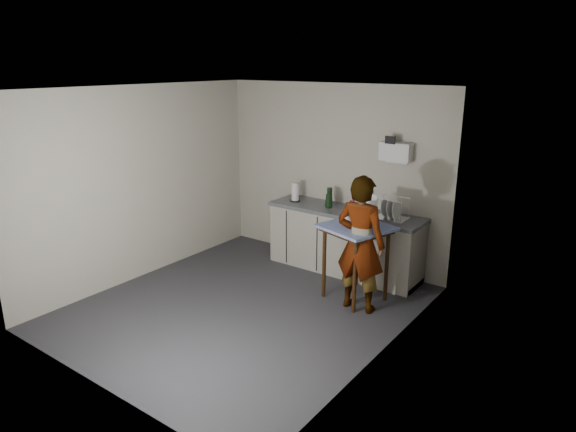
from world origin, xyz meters
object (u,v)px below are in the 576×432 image
Objects in this scene: side_table at (356,236)px; bakery_box at (361,218)px; paper_towel at (295,192)px; standing_man at (360,244)px; soap_bottle at (329,198)px; dark_bottle at (330,197)px; dish_rack at (391,214)px; soda_can at (352,205)px; kitchen_counter at (344,243)px.

bakery_box reaches higher than side_table.
paper_towel is 0.73× the size of bakery_box.
standing_man is 1.30m from soap_bottle.
bakery_box is (0.88, -0.69, 0.01)m from dark_bottle.
dark_bottle is at bearing 155.31° from side_table.
bakery_box is (1.41, -0.59, 0.01)m from paper_towel.
dish_rack is (1.00, -0.10, -0.06)m from dark_bottle.
soda_can is 0.36× the size of bakery_box.
kitchen_counter is 16.61× the size of soda_can.
soap_bottle is 0.73× the size of bakery_box.
soap_bottle is at bearing 163.33° from bakery_box.
soap_bottle is at bearing 157.98° from side_table.
side_table is 3.49× the size of soap_bottle.
side_table is 1.55m from paper_towel.
soda_can is (0.08, 0.04, 0.55)m from kitchen_counter.
kitchen_counter is 1.03m from paper_towel.
dish_rack reaches higher than soda_can.
soda_can is 0.62m from dish_rack.
paper_towel is (-1.56, 0.87, 0.21)m from standing_man.
bakery_box is (0.02, 0.07, 0.21)m from side_table.
bakery_box is (0.58, -0.62, 0.62)m from kitchen_counter.
kitchen_counter is 2.33× the size of side_table.
side_table reaches higher than kitchen_counter.
paper_towel is (-0.91, -0.07, 0.06)m from soda_can.
standing_man is (0.73, -0.90, 0.40)m from kitchen_counter.
dish_rack reaches higher than side_table.
soda_can is 0.83m from bakery_box.
dish_rack is 1.10× the size of bakery_box.
standing_man is 1.15m from soda_can.
kitchen_counter is at bearing -54.22° from standing_man.
soda_can is 0.92m from paper_towel.
side_table is 1.17m from dark_bottle.
bakery_box reaches higher than soda_can.
side_table is 3.50× the size of paper_towel.
soap_bottle is at bearing -1.96° from paper_towel.
standing_man reaches higher than paper_towel.
dish_rack is (0.93, 0.02, -0.07)m from soap_bottle.
soap_bottle is at bearing -44.50° from standing_man.
dark_bottle reaches higher than soda_can.
dish_rack is (0.70, -0.03, 0.55)m from kitchen_counter.
paper_towel is at bearing -175.42° from soda_can.
paper_towel is (-0.59, 0.02, -0.01)m from soap_bottle.
kitchen_counter is 0.67m from soap_bottle.
paper_towel is at bearing -177.77° from kitchen_counter.
soap_bottle is 0.93m from dish_rack.
standing_man is (0.17, -0.21, -0.01)m from side_table.
standing_man is at bearing -51.03° from kitchen_counter.
soap_bottle is at bearing -178.68° from dish_rack.
soap_bottle is 0.66× the size of dish_rack.
dark_bottle is 0.68× the size of bakery_box.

